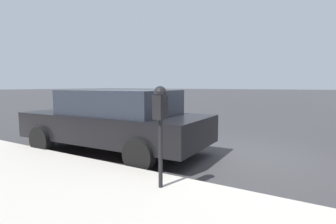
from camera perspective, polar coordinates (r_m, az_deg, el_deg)
ground_plane at (r=6.27m, az=14.41°, el=-9.24°), size 220.00×220.00×0.00m
parking_meter at (r=3.69m, az=-1.66°, el=0.29°), size 0.21×0.19×1.46m
car_black at (r=6.42m, az=-11.27°, el=-1.62°), size 2.27×4.64×1.50m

